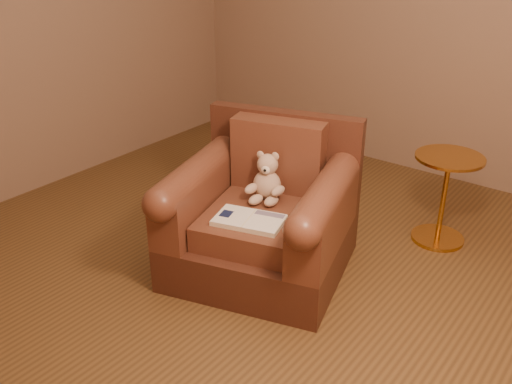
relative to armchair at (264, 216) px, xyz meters
The scene contains 5 objects.
floor 0.34m from the armchair, 106.99° to the right, with size 4.00×4.00×0.00m, color brown.
armchair is the anchor object (origin of this frame).
teddy_bear 0.20m from the armchair, 114.65° to the left, with size 0.21×0.24×0.29m.
guidebook 0.25m from the armchair, 73.21° to the right, with size 0.41×0.31×0.03m.
side_table 1.17m from the armchair, 51.85° to the left, with size 0.42×0.42×0.58m.
Camera 1 is at (1.75, -2.25, 1.89)m, focal length 40.00 mm.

